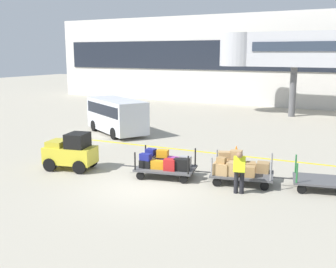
{
  "coord_description": "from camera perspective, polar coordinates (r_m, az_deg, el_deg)",
  "views": [
    {
      "loc": [
        7.58,
        -12.06,
        4.87
      ],
      "look_at": [
        -0.71,
        3.27,
        1.37
      ],
      "focal_mm": 43.38,
      "sensor_mm": 36.0,
      "label": 1
    }
  ],
  "objects": [
    {
      "name": "baggage_cart_lead",
      "position": [
        16.13,
        -0.39,
        -4.23
      ],
      "size": [
        3.09,
        1.88,
        1.1
      ],
      "color": "#4C4C4F",
      "rests_on": "ground_plane"
    },
    {
      "name": "baggage_tug",
      "position": [
        17.63,
        -13.47,
        -2.48
      ],
      "size": [
        2.29,
        1.62,
        1.58
      ],
      "color": "gold",
      "rests_on": "ground_plane"
    },
    {
      "name": "baggage_cart_middle",
      "position": [
        15.64,
        9.81,
        -4.75
      ],
      "size": [
        3.09,
        1.88,
        1.19
      ],
      "color": "#4C4C4F",
      "rests_on": "ground_plane"
    },
    {
      "name": "baggage_handler",
      "position": [
        14.35,
        9.98,
        -5.04
      ],
      "size": [
        0.49,
        0.51,
        1.56
      ],
      "color": "black",
      "rests_on": "ground_plane"
    },
    {
      "name": "apron_lead_line",
      "position": [
        19.56,
        13.53,
        -3.38
      ],
      "size": [
        20.83,
        1.44,
        0.01
      ],
      "primitive_type": "cube",
      "rotation": [
        0.0,
        0.0,
        0.06
      ],
      "color": "yellow",
      "rests_on": "ground_plane"
    },
    {
      "name": "baggage_cart_tail",
      "position": [
        15.71,
        21.34,
        -6.19
      ],
      "size": [
        3.09,
        1.88,
        1.1
      ],
      "color": "#4C4C4F",
      "rests_on": "ground_plane"
    },
    {
      "name": "shuttle_van",
      "position": [
        24.92,
        -7.24,
        2.87
      ],
      "size": [
        5.11,
        4.01,
        2.1
      ],
      "color": "silver",
      "rests_on": "ground_plane"
    },
    {
      "name": "terminal_building",
      "position": [
        38.8,
        17.4,
        9.89
      ],
      "size": [
        51.9,
        2.51,
        8.43
      ],
      "color": "silver",
      "rests_on": "ground_plane"
    },
    {
      "name": "ground_plane",
      "position": [
        15.06,
        -3.57,
        -7.55
      ],
      "size": [
        120.0,
        120.0,
        0.0
      ],
      "primitive_type": "plane",
      "color": "#A8A08E"
    },
    {
      "name": "safety_cone_far",
      "position": [
        19.6,
        9.57,
        -2.37
      ],
      "size": [
        0.36,
        0.36,
        0.55
      ],
      "primitive_type": "cone",
      "color": "orange",
      "rests_on": "ground_plane"
    }
  ]
}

